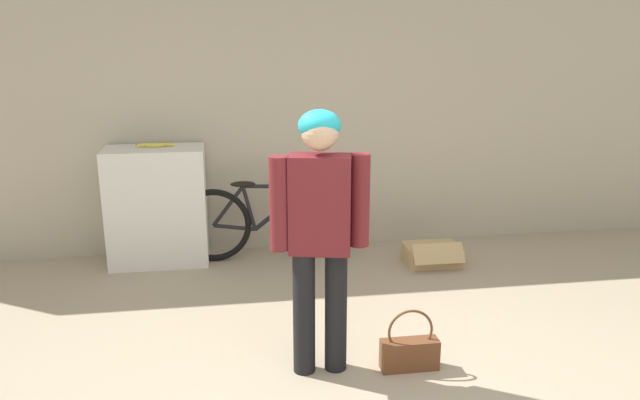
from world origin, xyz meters
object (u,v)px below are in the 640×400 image
Objects in this scene: banana at (155,145)px; handbag at (410,351)px; cardboard_box at (432,254)px; person at (320,222)px; bicycle at (268,221)px.

banana reaches higher than handbag.
banana reaches higher than cardboard_box.
bicycle is (-0.18, 1.93, -0.59)m from person.
bicycle reaches higher than handbag.
cardboard_box is (2.36, -0.43, -0.96)m from banana.
banana is 0.74× the size of cardboard_box.
banana is (-0.94, 0.10, 0.70)m from bicycle.
banana is 2.58m from cardboard_box.
banana reaches higher than bicycle.
handbag is (0.54, -0.08, -0.83)m from person.
handbag is at bearing -51.79° from banana.
cardboard_box is (1.42, -0.34, -0.27)m from bicycle.
banana is at bearing 169.55° from cardboard_box.
bicycle is at bearing 107.98° from person.
banana is at bearing 131.59° from person.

